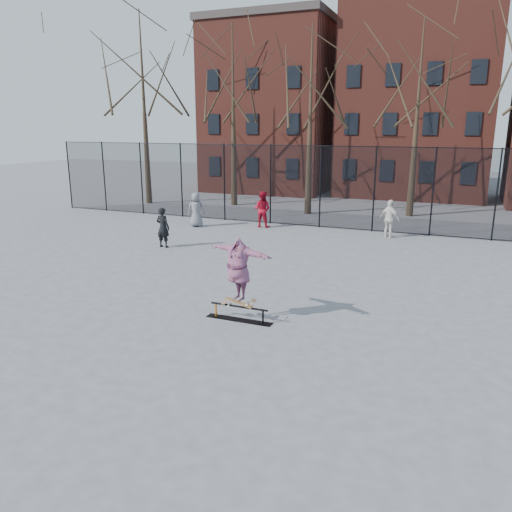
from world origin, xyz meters
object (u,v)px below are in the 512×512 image
at_px(bystander_black, 163,227).
at_px(bystander_white, 390,219).
at_px(bystander_grey, 196,210).
at_px(bystander_red, 262,209).
at_px(skateboard, 239,304).
at_px(skate_rail, 239,314).
at_px(skater, 238,272).

bearing_deg(bystander_black, bystander_white, -142.16).
relative_size(bystander_grey, bystander_red, 0.96).
distance_m(skateboard, bystander_grey, 12.66).
distance_m(skate_rail, bystander_red, 12.37).
xyz_separation_m(skate_rail, bystander_grey, (-7.09, 10.48, 0.70)).
height_order(skate_rail, bystander_grey, bystander_grey).
height_order(skateboard, bystander_black, bystander_black).
distance_m(skate_rail, bystander_white, 11.82).
xyz_separation_m(skateboard, bystander_grey, (-7.08, 10.48, 0.41)).
bearing_deg(bystander_white, bystander_grey, 34.73).
bearing_deg(bystander_red, bystander_grey, 22.74).
bearing_deg(bystander_white, skater, 107.31).
xyz_separation_m(skateboard, skater, (0.00, -0.00, 0.85)).
xyz_separation_m(skate_rail, skater, (-0.00, -0.00, 1.14)).
xyz_separation_m(skater, bystander_grey, (-7.08, 10.48, -0.45)).
distance_m(bystander_black, bystander_white, 10.00).
height_order(skate_rail, skater, skater).
xyz_separation_m(skateboard, bystander_black, (-6.21, 6.13, 0.38)).
relative_size(skate_rail, bystander_grey, 1.06).
bearing_deg(skate_rail, skater, -180.00).
xyz_separation_m(bystander_grey, bystander_white, (9.25, 1.11, -0.00)).
bearing_deg(skate_rail, bystander_grey, 124.06).
relative_size(skateboard, bystander_grey, 0.48).
bearing_deg(bystander_red, skate_rail, 110.58).
height_order(bystander_grey, bystander_red, bystander_red).
height_order(bystander_red, bystander_white, bystander_red).
xyz_separation_m(bystander_red, bystander_white, (6.18, -0.08, -0.03)).
relative_size(skateboard, bystander_white, 0.48).
xyz_separation_m(skate_rail, bystander_red, (-4.02, 11.67, 0.73)).
distance_m(bystander_red, bystander_white, 6.18).
bearing_deg(bystander_white, bystander_red, 27.17).
bearing_deg(skateboard, skate_rail, 0.00).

